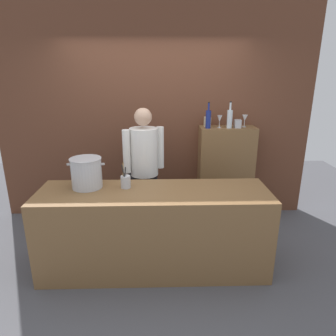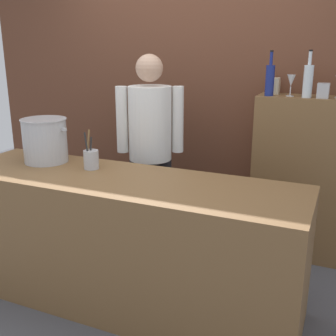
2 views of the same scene
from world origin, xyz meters
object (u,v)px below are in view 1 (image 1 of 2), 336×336
utensil_crock (126,181)px  wine_glass_wide (220,119)px  wine_glass_tall (245,118)px  spice_tin_silver (238,124)px  wine_bottle_cobalt (208,119)px  spice_tin_cream (207,122)px  stockpot_large (86,173)px  chef (144,165)px  wine_bottle_clear (230,118)px

utensil_crock → wine_glass_wide: 1.63m
wine_glass_tall → spice_tin_silver: (-0.11, -0.07, -0.06)m
utensil_crock → wine_glass_tall: wine_glass_tall is taller
utensil_crock → wine_bottle_cobalt: wine_bottle_cobalt is taller
spice_tin_cream → wine_bottle_cobalt: bearing=-94.5°
stockpot_large → wine_glass_tall: bearing=28.9°
spice_tin_cream → chef: bearing=-147.2°
wine_bottle_clear → wine_glass_tall: 0.24m
utensil_crock → wine_bottle_clear: 1.71m
wine_glass_tall → spice_tin_silver: bearing=-148.8°
wine_bottle_cobalt → wine_glass_wide: size_ratio=2.07×
spice_tin_silver → chef: bearing=-161.3°
wine_glass_wide → wine_glass_tall: (0.35, 0.04, 0.00)m
spice_tin_silver → spice_tin_cream: size_ratio=0.86×
chef → wine_bottle_clear: 1.30m
spice_tin_silver → wine_bottle_cobalt: bearing=-178.8°
stockpot_large → spice_tin_cream: (1.42, 1.12, 0.35)m
chef → stockpot_large: chef is taller
wine_bottle_clear → wine_glass_tall: bearing=19.7°
spice_tin_silver → wine_bottle_clear: bearing=-173.3°
wine_bottle_clear → spice_tin_silver: wine_bottle_clear is taller
chef → utensil_crock: bearing=49.9°
stockpot_large → spice_tin_cream: bearing=38.3°
stockpot_large → utensil_crock: stockpot_large is taller
wine_glass_wide → spice_tin_silver: 0.25m
wine_bottle_cobalt → spice_tin_silver: wine_bottle_cobalt is taller
utensil_crock → wine_glass_tall: (1.51, 1.08, 0.49)m
chef → spice_tin_silver: chef is taller
wine_bottle_clear → spice_tin_cream: size_ratio=2.71×
wine_glass_tall → spice_tin_silver: 0.14m
wine_glass_wide → spice_tin_cream: (-0.15, 0.11, -0.05)m
wine_bottle_clear → wine_bottle_cobalt: (-0.28, 0.01, -0.00)m
wine_glass_tall → utensil_crock: bearing=-144.4°
wine_bottle_clear → chef: bearing=-160.2°
chef → spice_tin_silver: bearing=174.0°
stockpot_large → wine_glass_wide: 1.91m
utensil_crock → spice_tin_silver: bearing=35.9°
wine_glass_wide → wine_glass_tall: bearing=7.3°
wine_bottle_clear → wine_bottle_cobalt: 0.28m
wine_bottle_clear → wine_glass_tall: wine_bottle_clear is taller
spice_tin_silver → spice_tin_cream: (-0.39, 0.13, 0.01)m
utensil_crock → wine_glass_wide: (1.16, 1.04, 0.48)m
chef → spice_tin_silver: 1.37m
wine_glass_wide → utensil_crock: bearing=-138.2°
chef → spice_tin_cream: 1.10m
wine_glass_wide → spice_tin_cream: bearing=143.2°
stockpot_large → wine_glass_wide: size_ratio=2.32×
chef → spice_tin_silver: (1.24, 0.42, 0.43)m
chef → spice_tin_cream: chef is taller
spice_tin_silver → spice_tin_cream: 0.41m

